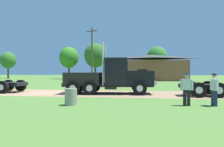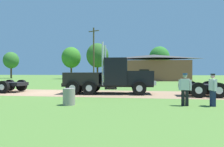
{
  "view_description": "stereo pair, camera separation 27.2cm",
  "coord_description": "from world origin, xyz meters",
  "px_view_note": "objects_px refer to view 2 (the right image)",
  "views": [
    {
      "loc": [
        7.71,
        -16.76,
        1.71
      ],
      "look_at": [
        5.25,
        0.85,
        1.58
      ],
      "focal_mm": 34.29,
      "sensor_mm": 36.0,
      "label": 1
    },
    {
      "loc": [
        7.98,
        -16.72,
        1.71
      ],
      "look_at": [
        5.25,
        0.85,
        1.58
      ],
      "focal_mm": 34.29,
      "sensor_mm": 36.0,
      "label": 2
    }
  ],
  "objects_px": {
    "truck_foreground_white": "(110,77)",
    "steel_barrel": "(69,97)",
    "visitor_walking_mid": "(213,89)",
    "visitor_by_barrel": "(185,88)",
    "utility_pole_near": "(94,53)",
    "shed_building": "(154,68)"
  },
  "relations": [
    {
      "from": "truck_foreground_white",
      "to": "visitor_by_barrel",
      "type": "distance_m",
      "value": 7.26
    },
    {
      "from": "visitor_by_barrel",
      "to": "utility_pole_near",
      "type": "bearing_deg",
      "value": 113.36
    },
    {
      "from": "truck_foreground_white",
      "to": "visitor_by_barrel",
      "type": "bearing_deg",
      "value": -49.14
    },
    {
      "from": "truck_foreground_white",
      "to": "visitor_by_barrel",
      "type": "height_order",
      "value": "truck_foreground_white"
    },
    {
      "from": "truck_foreground_white",
      "to": "shed_building",
      "type": "bearing_deg",
      "value": 80.55
    },
    {
      "from": "steel_barrel",
      "to": "shed_building",
      "type": "xyz_separation_m",
      "value": [
        5.59,
        32.88,
        2.07
      ]
    },
    {
      "from": "truck_foreground_white",
      "to": "steel_barrel",
      "type": "relative_size",
      "value": 8.49
    },
    {
      "from": "shed_building",
      "to": "utility_pole_near",
      "type": "bearing_deg",
      "value": -146.31
    },
    {
      "from": "visitor_walking_mid",
      "to": "truck_foreground_white",
      "type": "bearing_deg",
      "value": 138.41
    },
    {
      "from": "visitor_walking_mid",
      "to": "visitor_by_barrel",
      "type": "bearing_deg",
      "value": -176.75
    },
    {
      "from": "visitor_walking_mid",
      "to": "visitor_by_barrel",
      "type": "relative_size",
      "value": 0.99
    },
    {
      "from": "visitor_by_barrel",
      "to": "shed_building",
      "type": "relative_size",
      "value": 0.11
    },
    {
      "from": "visitor_by_barrel",
      "to": "steel_barrel",
      "type": "bearing_deg",
      "value": -173.63
    },
    {
      "from": "truck_foreground_white",
      "to": "steel_barrel",
      "type": "bearing_deg",
      "value": -100.55
    },
    {
      "from": "visitor_by_barrel",
      "to": "utility_pole_near",
      "type": "height_order",
      "value": "utility_pole_near"
    },
    {
      "from": "shed_building",
      "to": "utility_pole_near",
      "type": "xyz_separation_m",
      "value": [
        -10.58,
        -7.05,
        2.49
      ]
    },
    {
      "from": "visitor_by_barrel",
      "to": "utility_pole_near",
      "type": "distance_m",
      "value": 27.72
    },
    {
      "from": "visitor_walking_mid",
      "to": "shed_building",
      "type": "distance_m",
      "value": 32.23
    },
    {
      "from": "shed_building",
      "to": "steel_barrel",
      "type": "bearing_deg",
      "value": -99.65
    },
    {
      "from": "visitor_by_barrel",
      "to": "shed_building",
      "type": "distance_m",
      "value": 32.26
    },
    {
      "from": "steel_barrel",
      "to": "utility_pole_near",
      "type": "relative_size",
      "value": 0.09
    },
    {
      "from": "visitor_walking_mid",
      "to": "utility_pole_near",
      "type": "bearing_deg",
      "value": 115.96
    }
  ]
}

